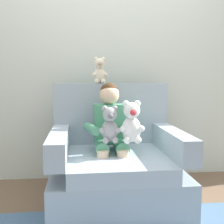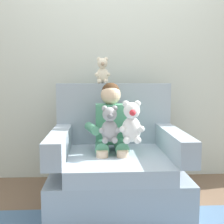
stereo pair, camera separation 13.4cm
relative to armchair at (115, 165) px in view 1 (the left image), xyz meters
The scene contains 7 objects.
ground_plane 0.31m from the armchair, 90.00° to the right, with size 8.00×8.00×0.00m, color brown.
back_wall 1.20m from the armchair, 90.00° to the left, with size 6.00×0.10×2.60m, color silver.
armchair is the anchor object (origin of this frame).
seated_child 0.33m from the armchair, 141.93° to the left, with size 0.45×0.39×0.82m.
plush_white 0.42m from the armchair, 49.34° to the right, with size 0.20×0.16×0.34m.
plush_grey 0.39m from the armchair, 117.56° to the right, with size 0.18×0.14×0.30m.
plush_cream_on_backrest 0.88m from the armchair, 106.37° to the left, with size 0.15×0.12×0.25m.
Camera 1 is at (-0.30, -2.33, 1.04)m, focal length 46.71 mm.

